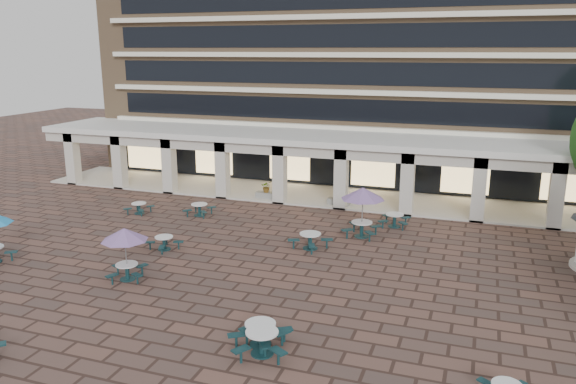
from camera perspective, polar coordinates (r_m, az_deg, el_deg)
name	(u,v)px	position (r m, az deg, el deg)	size (l,w,h in m)	color
ground	(231,273)	(26.38, -5.84, -8.24)	(120.00, 120.00, 0.00)	brown
apartment_building	(358,18)	(48.68, 7.11, 17.17)	(40.00, 15.50, 25.20)	#997856
retail_arcade	(320,155)	(38.92, 3.29, 3.80)	(42.00, 6.60, 4.40)	white
picnic_table_2	(262,340)	(19.67, -2.65, -14.83)	(2.21, 2.21, 0.85)	#14373C
picnic_table_3	(260,332)	(20.23, -2.82, -14.00)	(2.11, 2.11, 0.83)	#14373C
picnic_table_6	(125,236)	(25.91, -16.27, -4.36)	(2.08, 2.08, 2.41)	#14373C
picnic_table_8	(139,207)	(36.60, -14.89, -1.50)	(1.56, 1.56, 0.69)	#14373C
picnic_table_9	(164,242)	(29.80, -12.47, -4.96)	(1.93, 1.93, 0.71)	#14373C
picnic_table_10	(310,239)	(29.23, 2.28, -4.84)	(2.29, 2.29, 0.84)	#14373C
picnic_table_11	(363,195)	(30.77, 7.61, -0.34)	(2.41, 2.41, 2.79)	#14373C
picnic_table_12	(199,209)	(35.37, -8.99, -1.67)	(1.72, 1.72, 0.76)	#14373C
picnic_table_13	(395,219)	(33.33, 10.77, -2.72)	(1.76, 1.76, 0.78)	#14373C
planter_left	(267,192)	(38.71, -2.18, 0.03)	(1.50, 0.83, 1.30)	gray
planter_right	(339,200)	(37.23, 5.18, -0.79)	(1.50, 0.60, 1.15)	gray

